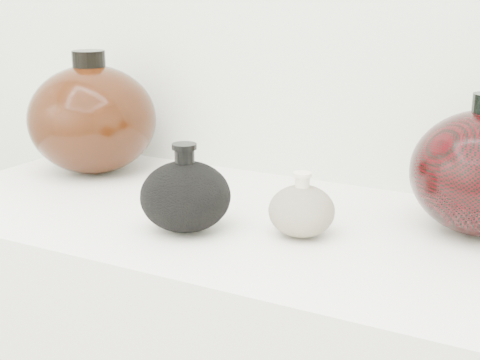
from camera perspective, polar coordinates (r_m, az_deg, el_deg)
The scene contains 3 objects.
black_gourd_vase at distance 1.00m, azimuth -4.67°, elevation -1.33°, with size 0.15×0.15×0.13m.
cream_gourd_vase at distance 0.98m, azimuth 5.28°, elevation -2.59°, with size 0.13×0.13×0.10m.
left_round_pot at distance 1.33m, azimuth -12.48°, elevation 5.12°, with size 0.31×0.31×0.24m.
Camera 1 is at (0.42, 0.06, 1.25)m, focal length 50.00 mm.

